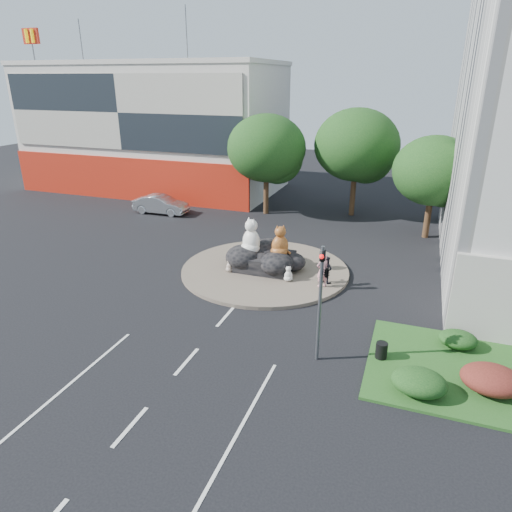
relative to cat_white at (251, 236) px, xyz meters
The scene contains 20 objects.
ground 10.22m from the cat_white, 85.11° to the right, with size 120.00×120.00×0.00m, color black.
roundabout_island 2.26m from the cat_white, ahead, with size 10.00×10.00×0.20m, color brown.
rock_plinth 1.77m from the cat_white, ahead, with size 3.20×2.60×0.90m, color black, non-canonical shape.
shophouse_block 25.16m from the cat_white, 133.67° to the left, with size 25.20×12.30×17.40m.
grass_verge 14.76m from the cat_white, 28.39° to the right, with size 10.00×6.00×0.12m, color #1F4D19.
tree_left 12.87m from the cat_white, 104.26° to the left, with size 6.46×6.46×8.27m.
tree_mid 15.03m from the cat_white, 74.48° to the left, with size 6.84×6.84×8.76m.
tree_right 14.38m from the cat_white, 45.56° to the left, with size 5.70×5.70×7.30m.
hedge_near_green 13.41m from the cat_white, 42.24° to the right, with size 2.00×1.60×0.90m, color #113613.
hedge_red 14.77m from the cat_white, 32.75° to the right, with size 2.20×1.76×0.99m, color #4C1914.
hedge_back_green 12.58m from the cat_white, 24.39° to the right, with size 1.60×1.28×0.72m, color #113613.
traffic_light 10.03m from the cat_white, 53.19° to the right, with size 0.44×1.24×5.00m.
cat_white is the anchor object (origin of this frame).
cat_tabby 1.76m from the cat_white, ahead, with size 1.14×0.99×1.91m, color #BF5727, non-canonical shape.
kitten_calico 2.16m from the cat_white, 132.04° to the right, with size 0.48×0.41×0.79m, color beige, non-canonical shape.
kitten_white 3.30m from the cat_white, 23.90° to the right, with size 0.54×0.47×0.90m, color beige, non-canonical shape.
pedestrian_pink 4.90m from the cat_white, 15.82° to the right, with size 0.70×0.46×1.91m, color pink.
pedestrian_dark 4.90m from the cat_white, ahead, with size 0.75×0.58×1.54m, color black.
parked_car 14.75m from the cat_white, 142.30° to the left, with size 1.66×4.76×1.57m, color #A6A8AD.
litter_bin 11.10m from the cat_white, 40.38° to the right, with size 0.48×0.48×0.69m, color black.
Camera 1 is at (8.09, -13.97, 10.91)m, focal length 32.00 mm.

